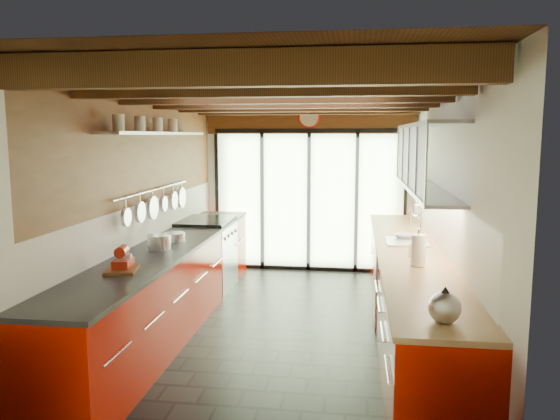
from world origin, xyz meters
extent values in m
plane|color=black|center=(0.00, 0.00, 0.00)|extent=(5.50, 5.50, 0.00)
plane|color=silver|center=(0.00, 2.75, 1.30)|extent=(3.20, 0.00, 3.20)
plane|color=silver|center=(0.00, -2.75, 1.30)|extent=(3.20, 0.00, 3.20)
plane|color=silver|center=(-1.60, 0.00, 1.30)|extent=(0.00, 5.50, 5.50)
plane|color=silver|center=(1.60, 0.00, 1.30)|extent=(0.00, 5.50, 5.50)
plane|color=#472814|center=(0.00, 0.00, 2.60)|extent=(5.50, 5.50, 0.00)
cube|color=#593316|center=(0.00, -2.25, 2.48)|extent=(3.14, 0.14, 0.22)
cube|color=#593316|center=(0.00, -1.35, 2.48)|extent=(3.14, 0.14, 0.22)
cube|color=#593316|center=(0.00, -0.45, 2.48)|extent=(3.14, 0.14, 0.22)
cube|color=#593316|center=(0.00, 0.45, 2.48)|extent=(3.14, 0.14, 0.22)
cube|color=#593316|center=(0.00, 1.35, 2.48)|extent=(3.14, 0.14, 0.22)
cube|color=#593316|center=(0.00, 2.25, 2.48)|extent=(3.14, 0.14, 0.22)
cube|color=brown|center=(0.00, 2.71, 2.35)|extent=(3.14, 0.06, 0.50)
plane|color=brown|center=(-1.57, 0.20, 1.98)|extent=(0.00, 4.90, 4.90)
plane|color=#C6EAAD|center=(0.00, 2.73, 1.08)|extent=(2.90, 0.00, 2.90)
cube|color=black|center=(-1.45, 2.72, 1.07)|extent=(0.05, 0.04, 2.15)
cube|color=black|center=(1.45, 2.72, 1.07)|extent=(0.05, 0.04, 2.15)
cube|color=black|center=(0.00, 2.69, 1.07)|extent=(0.06, 0.05, 2.15)
cube|color=black|center=(0.00, 2.69, 2.15)|extent=(2.90, 0.05, 0.06)
cylinder|color=red|center=(0.00, 2.67, 2.35)|extent=(0.34, 0.04, 0.34)
cylinder|color=beige|center=(0.00, 2.65, 2.35)|extent=(0.28, 0.02, 0.28)
cube|color=#B01000|center=(-1.28, 0.00, 0.44)|extent=(0.65, 5.00, 0.88)
cube|color=black|center=(-1.28, 0.00, 0.90)|extent=(0.68, 5.00, 0.04)
cube|color=silver|center=(-1.28, 1.45, 0.44)|extent=(0.66, 0.90, 0.90)
cube|color=black|center=(-1.28, 1.45, 0.93)|extent=(0.65, 0.90, 0.06)
cube|color=#B01000|center=(1.28, 0.00, 0.44)|extent=(0.65, 5.00, 0.88)
cube|color=#A0824E|center=(1.28, 0.00, 0.90)|extent=(0.68, 5.00, 0.04)
cube|color=white|center=(0.95, 0.40, 0.44)|extent=(0.02, 0.60, 0.84)
cube|color=silver|center=(1.28, 0.40, 0.93)|extent=(0.45, 0.52, 0.02)
cylinder|color=silver|center=(1.42, 0.40, 1.10)|extent=(0.02, 0.02, 0.34)
torus|color=silver|center=(1.36, 0.40, 1.27)|extent=(0.14, 0.02, 0.14)
plane|color=silver|center=(1.26, 0.30, 1.85)|extent=(0.00, 3.00, 3.00)
cube|color=#9EA0A5|center=(1.43, 0.30, 1.51)|extent=(0.34, 3.00, 0.03)
cube|color=#9EA0A5|center=(1.43, 0.30, 2.19)|extent=(0.34, 3.00, 0.03)
cylinder|color=silver|center=(-1.54, 0.30, 1.47)|extent=(0.02, 2.20, 0.02)
cube|color=silver|center=(-1.45, 0.20, 2.10)|extent=(0.28, 2.60, 0.03)
cylinder|color=silver|center=(-1.50, -0.60, 1.29)|extent=(0.04, 0.18, 0.18)
cylinder|color=silver|center=(-1.50, -0.25, 1.29)|extent=(0.04, 0.22, 0.22)
cylinder|color=silver|center=(-1.50, 0.10, 1.29)|extent=(0.04, 0.26, 0.26)
cylinder|color=silver|center=(-1.50, 0.45, 1.29)|extent=(0.04, 0.18, 0.18)
cylinder|color=silver|center=(-1.50, 0.80, 1.29)|extent=(0.04, 0.22, 0.22)
cylinder|color=silver|center=(-1.50, 1.10, 1.29)|extent=(0.04, 0.26, 0.26)
cube|color=#B6210E|center=(-1.27, -1.22, 0.97)|extent=(0.17, 0.26, 0.10)
cylinder|color=#B6210E|center=(-1.27, -1.23, 1.09)|extent=(0.12, 0.17, 0.10)
cylinder|color=silver|center=(-1.27, -1.17, 1.01)|extent=(0.14, 0.14, 0.10)
cylinder|color=silver|center=(-1.27, -0.34, 1.00)|extent=(0.25, 0.25, 0.15)
cylinder|color=silver|center=(-1.27, 0.13, 0.97)|extent=(0.30, 0.30, 0.09)
cube|color=brown|center=(-1.27, -1.25, 0.94)|extent=(0.32, 0.40, 0.03)
sphere|color=silver|center=(1.27, -2.19, 1.02)|extent=(0.24, 0.24, 0.20)
cone|color=black|center=(1.27, -2.19, 1.13)|extent=(0.09, 0.09, 0.06)
cylinder|color=silver|center=(1.27, -2.08, 1.03)|extent=(0.04, 0.08, 0.04)
cylinder|color=white|center=(1.27, -0.70, 1.06)|extent=(0.15, 0.15, 0.28)
cylinder|color=silver|center=(1.27, -0.70, 1.23)|extent=(0.03, 0.03, 0.05)
imported|color=silver|center=(1.27, -0.29, 1.01)|extent=(0.09, 0.10, 0.18)
imported|color=silver|center=(1.27, 0.62, 0.95)|extent=(0.29, 0.29, 0.06)
camera|label=1|loc=(0.70, -5.58, 2.08)|focal=35.00mm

